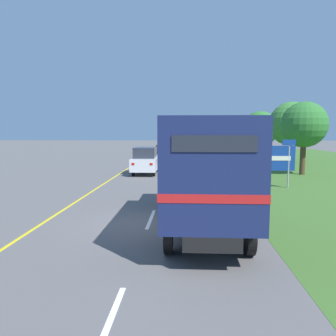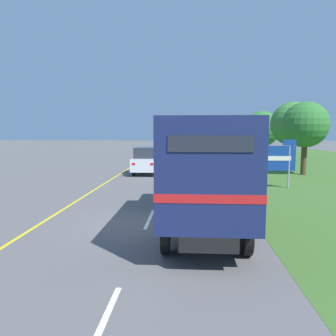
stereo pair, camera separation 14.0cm
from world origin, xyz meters
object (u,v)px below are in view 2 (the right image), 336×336
object	(u,v)px
roadside_tree_far	(262,129)
lead_car_white	(146,161)
delineator_post	(261,199)
highway_sign	(276,159)
roadside_tree_mid	(293,124)
roadside_tree_near	(305,125)
lead_car_black_ahead	(165,146)
horse_trailer_truck	(203,169)
lead_car_grey_ahead	(194,153)

from	to	relation	value
roadside_tree_far	lead_car_white	bearing A→B (deg)	-126.12
lead_car_white	delineator_post	xyz separation A→B (m)	(6.03, -11.19, -0.49)
highway_sign	roadside_tree_far	size ratio (longest dim) A/B	0.49
roadside_tree_mid	roadside_tree_far	world-z (taller)	roadside_tree_mid
highway_sign	roadside_tree_near	bearing A→B (deg)	58.87
highway_sign	delineator_post	world-z (taller)	highway_sign
roadside_tree_near	roadside_tree_far	distance (m)	16.09
roadside_tree_mid	roadside_tree_far	size ratio (longest dim) A/B	1.09
lead_car_black_ahead	horse_trailer_truck	bearing A→B (deg)	-83.96
delineator_post	roadside_tree_near	bearing A→B (deg)	64.30
lead_car_grey_ahead	roadside_tree_mid	size ratio (longest dim) A/B	0.74
lead_car_white	roadside_tree_far	xyz separation A→B (m)	(11.95, 16.38, 2.43)
roadside_tree_far	lead_car_black_ahead	bearing A→B (deg)	150.88
horse_trailer_truck	roadside_tree_near	bearing A→B (deg)	59.98
highway_sign	delineator_post	bearing A→B (deg)	-109.33
lead_car_black_ahead	roadside_tree_mid	size ratio (longest dim) A/B	0.76
horse_trailer_truck	delineator_post	xyz separation A→B (m)	(2.43, 2.28, -1.46)
lead_car_white	roadside_tree_near	xyz separation A→B (m)	(11.56, 0.30, 2.63)
lead_car_white	roadside_tree_near	distance (m)	11.86
lead_car_black_ahead	lead_car_white	bearing A→B (deg)	-89.34
lead_car_grey_ahead	roadside_tree_near	size ratio (longest dim) A/B	0.85
lead_car_grey_ahead	roadside_tree_far	distance (m)	11.07
lead_car_grey_ahead	roadside_tree_near	bearing A→B (deg)	-49.32
horse_trailer_truck	roadside_tree_far	world-z (taller)	roadside_tree_far
lead_car_black_ahead	roadside_tree_mid	distance (m)	19.79
lead_car_grey_ahead	roadside_tree_near	world-z (taller)	roadside_tree_near
lead_car_black_ahead	delineator_post	size ratio (longest dim) A/B	4.84
horse_trailer_truck	delineator_post	world-z (taller)	horse_trailer_truck
roadside_tree_mid	roadside_tree_far	distance (m)	7.34
horse_trailer_truck	delineator_post	size ratio (longest dim) A/B	8.31
lead_car_black_ahead	delineator_post	bearing A→B (deg)	-79.61
roadside_tree_near	delineator_post	xyz separation A→B (m)	(-5.53, -11.48, -3.12)
lead_car_white	roadside_tree_far	size ratio (longest dim) A/B	0.70
highway_sign	delineator_post	distance (m)	6.01
horse_trailer_truck	lead_car_white	world-z (taller)	horse_trailer_truck
lead_car_grey_ahead	delineator_post	world-z (taller)	lead_car_grey_ahead
lead_car_white	delineator_post	distance (m)	12.72
horse_trailer_truck	lead_car_black_ahead	world-z (taller)	horse_trailer_truck
roadside_tree_near	roadside_tree_mid	size ratio (longest dim) A/B	0.87
horse_trailer_truck	lead_car_black_ahead	size ratio (longest dim) A/B	1.72
lead_car_grey_ahead	roadside_tree_near	xyz separation A→B (m)	(7.90, -9.19, 2.72)
highway_sign	roadside_tree_far	xyz separation A→B (m)	(3.97, 22.00, 1.77)
horse_trailer_truck	lead_car_grey_ahead	xyz separation A→B (m)	(0.05, 22.95, -1.06)
lead_car_white	lead_car_black_ahead	xyz separation A→B (m)	(-0.27, 23.19, -0.02)
roadside_tree_mid	delineator_post	xyz separation A→B (m)	(-7.39, -20.39, -3.39)
roadside_tree_mid	roadside_tree_near	bearing A→B (deg)	-101.83
horse_trailer_truck	roadside_tree_near	distance (m)	15.98
lead_car_white	roadside_tree_mid	world-z (taller)	roadside_tree_mid
horse_trailer_truck	lead_car_white	xyz separation A→B (m)	(-3.61, 13.47, -0.97)
lead_car_white	lead_car_grey_ahead	size ratio (longest dim) A/B	0.87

